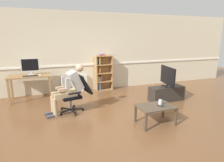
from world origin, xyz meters
The scene contains 15 objects.
ground_plane centered at (0.00, 0.00, 0.00)m, with size 18.00×18.00×0.00m, color brown.
back_wall centered at (0.00, 2.65, 1.35)m, with size 12.00×0.13×2.70m.
computer_desk centered at (-1.99, 2.15, 0.64)m, with size 1.18×0.61×0.76m.
imac_monitor centered at (-1.95, 2.23, 1.04)m, with size 0.50×0.14×0.49m.
keyboard centered at (-1.95, 2.01, 0.77)m, with size 0.40×0.12×0.02m, color black.
computer_mouse centered at (-1.70, 2.03, 0.77)m, with size 0.06×0.10×0.03m, color white.
bookshelf centered at (0.37, 2.44, 0.61)m, with size 0.60×0.29×1.29m.
radiator centered at (-0.62, 2.54, 0.29)m, with size 0.89×0.08×0.57m.
office_chair centered at (-0.83, 0.80, 0.52)m, with size 0.86×0.64×0.95m.
person_seated centered at (-1.02, 0.77, 0.65)m, with size 1.01×0.50×1.22m.
tv_stand centered at (1.83, 0.70, 0.21)m, with size 1.04×0.40×0.43m.
tv_screen centered at (1.83, 0.70, 0.74)m, with size 0.26×0.87×0.60m.
coffee_table centered at (0.66, -0.53, 0.36)m, with size 0.79×0.52×0.41m.
drinking_glass centered at (0.78, -0.51, 0.47)m, with size 0.08×0.08×0.12m, color silver.
spare_remote centered at (0.75, -0.58, 0.42)m, with size 0.04×0.15×0.02m, color black.
Camera 1 is at (-1.51, -3.75, 1.86)m, focal length 29.71 mm.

